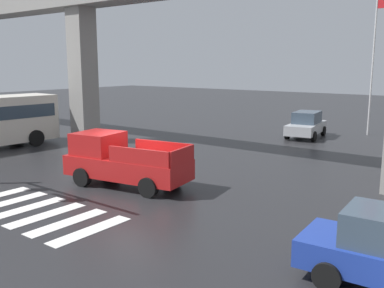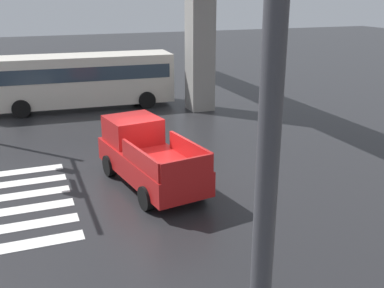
% 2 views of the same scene
% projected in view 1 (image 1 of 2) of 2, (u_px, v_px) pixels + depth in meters
% --- Properties ---
extents(ground_plane, '(120.00, 120.00, 0.00)m').
position_uv_depth(ground_plane, '(134.00, 182.00, 17.96)').
color(ground_plane, '#232326').
extents(crosswalk_stripes, '(6.05, 2.80, 0.01)m').
position_uv_depth(crosswalk_stripes, '(36.00, 212.00, 14.38)').
color(crosswalk_stripes, silver).
rests_on(crosswalk_stripes, ground).
extents(pickup_truck, '(5.34, 2.69, 2.08)m').
position_uv_depth(pickup_truck, '(121.00, 161.00, 17.42)').
color(pickup_truck, red).
rests_on(pickup_truck, ground).
extents(sedan_silver, '(2.40, 4.50, 1.72)m').
position_uv_depth(sedan_silver, '(306.00, 125.00, 28.96)').
color(sedan_silver, '#A8AAAF').
rests_on(sedan_silver, ground).
extents(flagpole, '(1.16, 0.12, 9.29)m').
position_uv_depth(flagpole, '(375.00, 55.00, 28.98)').
color(flagpole, silver).
rests_on(flagpole, ground).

